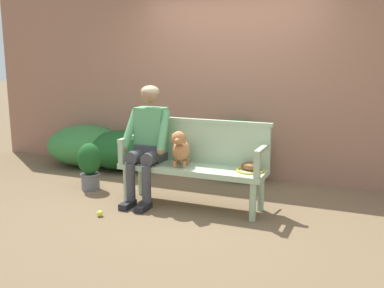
{
  "coord_description": "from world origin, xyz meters",
  "views": [
    {
      "loc": [
        1.84,
        -4.41,
        1.68
      ],
      "look_at": [
        0.0,
        0.0,
        0.71
      ],
      "focal_mm": 41.73,
      "sensor_mm": 36.0,
      "label": 1
    }
  ],
  "objects_px": {
    "person_seated": "(148,139)",
    "dog_on_bench": "(180,148)",
    "garden_bench": "(192,172)",
    "tennis_ball": "(100,214)",
    "potted_plant": "(90,164)",
    "tennis_racket": "(251,170)",
    "baseball_glove": "(251,166)"
  },
  "relations": [
    {
      "from": "tennis_ball",
      "to": "potted_plant",
      "type": "xyz_separation_m",
      "value": [
        -0.66,
        0.77,
        0.29
      ]
    },
    {
      "from": "baseball_glove",
      "to": "potted_plant",
      "type": "xyz_separation_m",
      "value": [
        -2.08,
        0.02,
        -0.18
      ]
    },
    {
      "from": "dog_on_bench",
      "to": "baseball_glove",
      "type": "height_order",
      "value": "dog_on_bench"
    },
    {
      "from": "garden_bench",
      "to": "potted_plant",
      "type": "relative_size",
      "value": 2.77
    },
    {
      "from": "person_seated",
      "to": "dog_on_bench",
      "type": "bearing_deg",
      "value": -7.85
    },
    {
      "from": "person_seated",
      "to": "tennis_racket",
      "type": "relative_size",
      "value": 2.31
    },
    {
      "from": "person_seated",
      "to": "dog_on_bench",
      "type": "relative_size",
      "value": 3.24
    },
    {
      "from": "tennis_racket",
      "to": "baseball_glove",
      "type": "xyz_separation_m",
      "value": [
        -0.01,
        0.01,
        0.04
      ]
    },
    {
      "from": "garden_bench",
      "to": "tennis_racket",
      "type": "distance_m",
      "value": 0.66
    },
    {
      "from": "tennis_racket",
      "to": "potted_plant",
      "type": "bearing_deg",
      "value": 179.1
    },
    {
      "from": "person_seated",
      "to": "garden_bench",
      "type": "bearing_deg",
      "value": 0.84
    },
    {
      "from": "dog_on_bench",
      "to": "tennis_racket",
      "type": "relative_size",
      "value": 0.71
    },
    {
      "from": "tennis_racket",
      "to": "tennis_ball",
      "type": "relative_size",
      "value": 8.76
    },
    {
      "from": "garden_bench",
      "to": "tennis_racket",
      "type": "xyz_separation_m",
      "value": [
        0.65,
        0.06,
        0.07
      ]
    },
    {
      "from": "potted_plant",
      "to": "person_seated",
      "type": "bearing_deg",
      "value": -6.63
    },
    {
      "from": "garden_bench",
      "to": "potted_plant",
      "type": "xyz_separation_m",
      "value": [
        -1.43,
        0.1,
        -0.07
      ]
    },
    {
      "from": "person_seated",
      "to": "tennis_racket",
      "type": "bearing_deg",
      "value": 3.41
    },
    {
      "from": "person_seated",
      "to": "tennis_ball",
      "type": "relative_size",
      "value": 20.22
    },
    {
      "from": "garden_bench",
      "to": "potted_plant",
      "type": "distance_m",
      "value": 1.44
    },
    {
      "from": "tennis_ball",
      "to": "baseball_glove",
      "type": "bearing_deg",
      "value": 27.86
    },
    {
      "from": "garden_bench",
      "to": "tennis_racket",
      "type": "bearing_deg",
      "value": 5.5
    },
    {
      "from": "garden_bench",
      "to": "person_seated",
      "type": "height_order",
      "value": "person_seated"
    },
    {
      "from": "tennis_racket",
      "to": "tennis_ball",
      "type": "bearing_deg",
      "value": -152.63
    },
    {
      "from": "person_seated",
      "to": "dog_on_bench",
      "type": "height_order",
      "value": "person_seated"
    },
    {
      "from": "garden_bench",
      "to": "tennis_ball",
      "type": "height_order",
      "value": "garden_bench"
    },
    {
      "from": "tennis_racket",
      "to": "baseball_glove",
      "type": "bearing_deg",
      "value": 123.44
    },
    {
      "from": "baseball_glove",
      "to": "garden_bench",
      "type": "bearing_deg",
      "value": -151.74
    },
    {
      "from": "garden_bench",
      "to": "potted_plant",
      "type": "bearing_deg",
      "value": 176.17
    },
    {
      "from": "dog_on_bench",
      "to": "tennis_racket",
      "type": "xyz_separation_m",
      "value": [
        0.76,
        0.13,
        -0.2
      ]
    },
    {
      "from": "person_seated",
      "to": "tennis_ball",
      "type": "height_order",
      "value": "person_seated"
    },
    {
      "from": "tennis_racket",
      "to": "person_seated",
      "type": "bearing_deg",
      "value": -176.59
    },
    {
      "from": "garden_bench",
      "to": "baseball_glove",
      "type": "relative_size",
      "value": 7.48
    }
  ]
}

